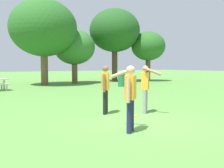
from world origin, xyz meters
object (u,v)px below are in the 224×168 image
object	(u,v)px
tree_broad_center	(74,47)
tree_far_right	(115,31)
tree_slender_mid	(148,46)
tree_tall_left	(44,28)
trash_can_beside_table	(122,80)
person_thrower	(146,85)
frisbee	(133,116)
person_catcher	(130,93)
person_bystander	(105,86)

from	to	relation	value
tree_broad_center	tree_far_right	world-z (taller)	tree_far_right
tree_slender_mid	tree_tall_left	bearing A→B (deg)	176.35
tree_far_right	trash_can_beside_table	bearing A→B (deg)	-117.48
tree_slender_mid	trash_can_beside_table	bearing A→B (deg)	-147.04
person_thrower	tree_tall_left	bearing A→B (deg)	87.77
frisbee	person_thrower	bearing A→B (deg)	15.68
person_catcher	person_thrower	bearing A→B (deg)	41.08
person_thrower	frisbee	xyz separation A→B (m)	(-0.66, -0.18, -0.95)
tree_tall_left	tree_far_right	world-z (taller)	tree_far_right
tree_slender_mid	tree_broad_center	bearing A→B (deg)	170.09
tree_broad_center	tree_far_right	distance (m)	4.73
tree_broad_center	frisbee	bearing A→B (deg)	-106.12
tree_far_right	person_catcher	bearing A→B (deg)	-121.57
person_thrower	trash_can_beside_table	xyz separation A→B (m)	(5.17, 9.02, -0.48)
tree_tall_left	tree_far_right	size ratio (longest dim) A/B	0.97
person_thrower	person_bystander	distance (m)	1.38
frisbee	tree_slender_mid	distance (m)	17.96
tree_far_right	tree_slender_mid	distance (m)	3.83
person_catcher	tree_slender_mid	size ratio (longest dim) A/B	0.32
person_bystander	tree_slender_mid	world-z (taller)	tree_slender_mid
tree_broad_center	person_bystander	bearing A→B (deg)	-109.22
person_thrower	tree_far_right	xyz separation A→B (m)	(7.88, 14.23, 4.12)
person_catcher	trash_can_beside_table	distance (m)	12.77
trash_can_beside_table	tree_far_right	distance (m)	7.46
tree_broad_center	tree_far_right	xyz separation A→B (m)	(4.37, 0.01, 1.80)
person_catcher	tree_tall_left	world-z (taller)	tree_tall_left
person_bystander	trash_can_beside_table	xyz separation A→B (m)	(6.40, 8.39, -0.46)
tree_slender_mid	person_bystander	bearing A→B (deg)	-135.24
person_bystander	trash_can_beside_table	distance (m)	10.57
trash_can_beside_table	person_bystander	bearing A→B (deg)	-127.34
tree_broad_center	tree_slender_mid	xyz separation A→B (m)	(7.62, -1.33, 0.30)
person_catcher	tree_tall_left	distance (m)	15.81
person_thrower	person_catcher	distance (m)	2.47
person_thrower	person_bystander	bearing A→B (deg)	153.17
frisbee	tree_far_right	bearing A→B (deg)	59.37
frisbee	tree_tall_left	world-z (taller)	tree_tall_left
person_thrower	frisbee	size ratio (longest dim) A/B	6.37
person_bystander	tree_broad_center	size ratio (longest dim) A/B	0.33
person_bystander	tree_far_right	xyz separation A→B (m)	(9.11, 13.60, 4.14)
person_bystander	tree_broad_center	bearing A→B (deg)	70.78
person_thrower	person_catcher	size ratio (longest dim) A/B	1.00
person_bystander	person_catcher	bearing A→B (deg)	-105.62
person_bystander	tree_tall_left	distance (m)	13.58
frisbee	tree_far_right	distance (m)	17.50
frisbee	tree_slender_mid	world-z (taller)	tree_slender_mid
frisbee	tree_broad_center	size ratio (longest dim) A/B	0.05
tree_broad_center	tree_tall_left	bearing A→B (deg)	-167.58
person_bystander	tree_tall_left	world-z (taller)	tree_tall_left
person_thrower	person_bystander	xyz separation A→B (m)	(-1.23, 0.62, -0.02)
person_thrower	tree_tall_left	distance (m)	14.07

